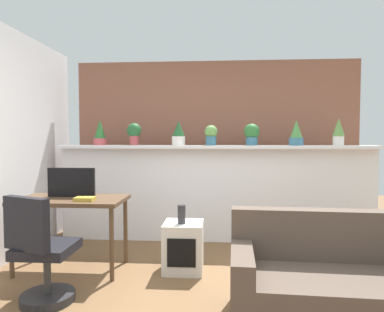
{
  "coord_description": "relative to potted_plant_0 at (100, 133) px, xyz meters",
  "views": [
    {
      "loc": [
        0.03,
        -2.6,
        1.37
      ],
      "look_at": [
        -0.24,
        1.16,
        1.17
      ],
      "focal_mm": 32.58,
      "sensor_mm": 36.0,
      "label": 1
    }
  ],
  "objects": [
    {
      "name": "divider_wall",
      "position": [
        1.55,
        0.0,
        -0.82
      ],
      "size": [
        4.12,
        0.16,
        1.24
      ],
      "primitive_type": "cube",
      "color": "white",
      "rests_on": "ground"
    },
    {
      "name": "plant_shelf",
      "position": [
        1.55,
        -0.04,
        -0.18
      ],
      "size": [
        4.12,
        0.35,
        0.04
      ],
      "primitive_type": "cube",
      "color": "white",
      "rests_on": "divider_wall"
    },
    {
      "name": "vase_on_shelf",
      "position": [
        1.22,
        -1.12,
        -0.84
      ],
      "size": [
        0.08,
        0.08,
        0.19
      ],
      "primitive_type": "cylinder",
      "color": "#2D2D33",
      "rests_on": "side_cube_shelf"
    },
    {
      "name": "book_on_desk",
      "position": [
        0.28,
        -1.28,
        -0.67
      ],
      "size": [
        0.19,
        0.13,
        0.04
      ],
      "primitive_type": "cube",
      "color": "gold",
      "rests_on": "desk"
    },
    {
      "name": "tv_monitor",
      "position": [
        0.05,
        -1.06,
        -0.53
      ],
      "size": [
        0.5,
        0.04,
        0.31
      ],
      "primitive_type": "cube",
      "color": "black",
      "rests_on": "desk"
    },
    {
      "name": "potted_plant_6",
      "position": [
        3.12,
        -0.05,
        0.02
      ],
      "size": [
        0.15,
        0.15,
        0.35
      ],
      "color": "silver",
      "rests_on": "plant_shelf"
    },
    {
      "name": "potted_plant_0",
      "position": [
        0.0,
        0.0,
        0.0
      ],
      "size": [
        0.17,
        0.17,
        0.34
      ],
      "color": "#B7474C",
      "rests_on": "plant_shelf"
    },
    {
      "name": "couch",
      "position": [
        2.47,
        -2.05,
        -1.15
      ],
      "size": [
        1.59,
        0.83,
        0.8
      ],
      "color": "brown",
      "rests_on": "ground"
    },
    {
      "name": "potted_plant_4",
      "position": [
        2.03,
        -0.0,
        -0.01
      ],
      "size": [
        0.2,
        0.2,
        0.28
      ],
      "color": "#386B84",
      "rests_on": "plant_shelf"
    },
    {
      "name": "desk",
      "position": [
        0.08,
        -1.14,
        -0.77
      ],
      "size": [
        1.1,
        0.6,
        0.75
      ],
      "color": "brown",
      "rests_on": "ground"
    },
    {
      "name": "potted_plant_1",
      "position": [
        0.47,
        -0.0,
        0.01
      ],
      "size": [
        0.19,
        0.19,
        0.29
      ],
      "color": "#B7474C",
      "rests_on": "plant_shelf"
    },
    {
      "name": "office_chair",
      "position": [
        0.15,
        -1.9,
        -1.05
      ],
      "size": [
        0.51,
        0.51,
        0.91
      ],
      "color": "#262628",
      "rests_on": "ground"
    },
    {
      "name": "potted_plant_2",
      "position": [
        1.07,
        -0.04,
        -0.0
      ],
      "size": [
        0.17,
        0.17,
        0.32
      ],
      "color": "silver",
      "rests_on": "plant_shelf"
    },
    {
      "name": "potted_plant_3",
      "position": [
        1.5,
        -0.05,
        -0.02
      ],
      "size": [
        0.17,
        0.17,
        0.26
      ],
      "color": "#386B84",
      "rests_on": "plant_shelf"
    },
    {
      "name": "side_cube_shelf",
      "position": [
        1.24,
        -1.09,
        -1.18
      ],
      "size": [
        0.4,
        0.41,
        0.5
      ],
      "color": "silver",
      "rests_on": "ground"
    },
    {
      "name": "brick_wall_behind",
      "position": [
        1.55,
        0.6,
        -0.18
      ],
      "size": [
        4.12,
        0.1,
        2.5
      ],
      "primitive_type": "cube",
      "color": "#935B47",
      "rests_on": "ground"
    },
    {
      "name": "potted_plant_5",
      "position": [
        2.59,
        -0.06,
        -0.01
      ],
      "size": [
        0.18,
        0.18,
        0.32
      ],
      "color": "#386B84",
      "rests_on": "plant_shelf"
    }
  ]
}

